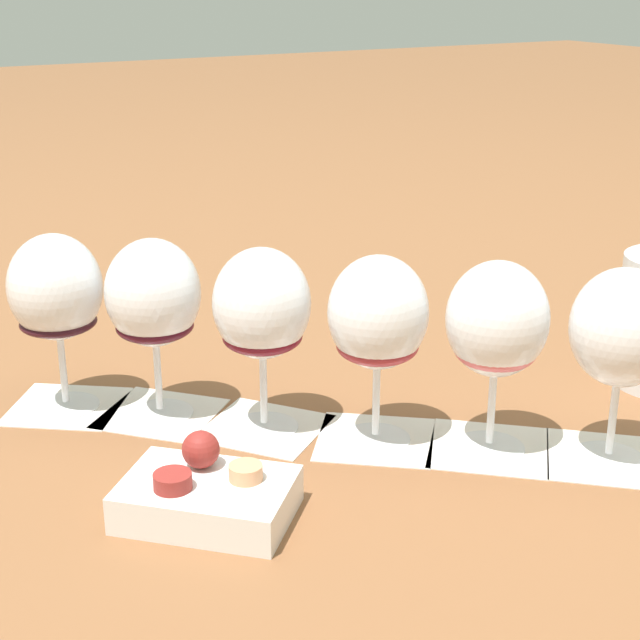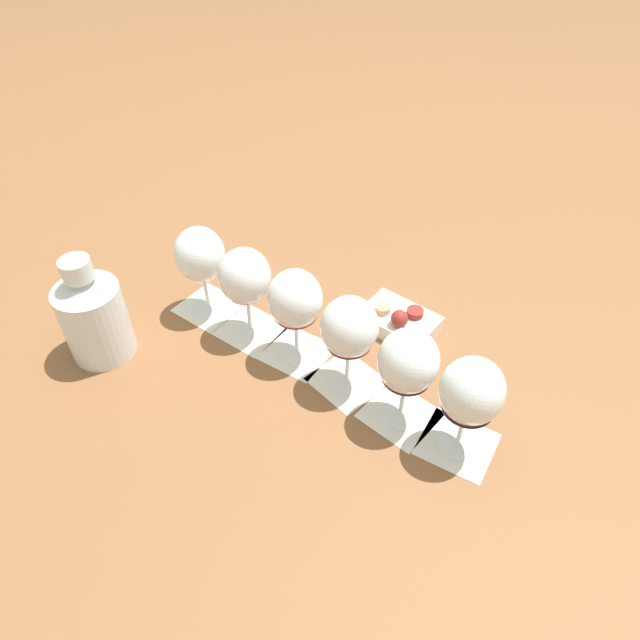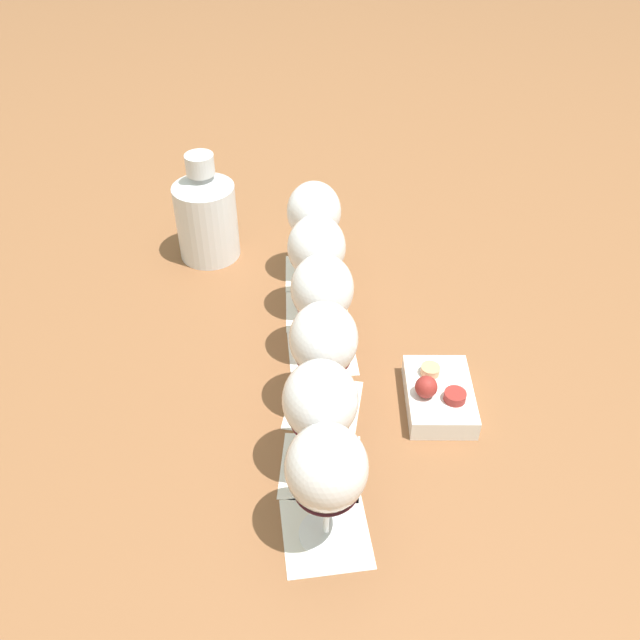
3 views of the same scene
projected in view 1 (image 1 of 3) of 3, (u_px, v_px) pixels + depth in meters
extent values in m
plane|color=brown|center=(320.00, 431.00, 1.00)|extent=(8.00, 8.00, 0.00)
cube|color=silver|center=(608.00, 458.00, 0.94)|extent=(0.16, 0.16, 0.00)
cube|color=silver|center=(489.00, 447.00, 0.96)|extent=(0.16, 0.16, 0.00)
cube|color=silver|center=(375.00, 439.00, 0.98)|extent=(0.16, 0.16, 0.00)
cube|color=silver|center=(264.00, 427.00, 1.00)|extent=(0.16, 0.16, 0.00)
cube|color=silver|center=(160.00, 413.00, 1.04)|extent=(0.16, 0.16, 0.00)
cube|color=silver|center=(67.00, 406.00, 1.05)|extent=(0.16, 0.16, 0.00)
cylinder|color=white|center=(609.00, 455.00, 0.94)|extent=(0.07, 0.07, 0.01)
cylinder|color=white|center=(613.00, 414.00, 0.93)|extent=(0.01, 0.01, 0.08)
ellipsoid|color=white|center=(623.00, 327.00, 0.89)|extent=(0.10, 0.10, 0.11)
ellipsoid|color=pink|center=(620.00, 354.00, 0.90)|extent=(0.08, 0.08, 0.05)
cylinder|color=white|center=(489.00, 444.00, 0.96)|extent=(0.07, 0.07, 0.01)
cylinder|color=white|center=(492.00, 404.00, 0.95)|extent=(0.01, 0.01, 0.08)
ellipsoid|color=white|center=(497.00, 319.00, 0.92)|extent=(0.10, 0.10, 0.11)
ellipsoid|color=#DB606B|center=(495.00, 349.00, 0.93)|extent=(0.08, 0.08, 0.04)
cylinder|color=white|center=(375.00, 436.00, 0.98)|extent=(0.07, 0.07, 0.01)
cylinder|color=white|center=(376.00, 397.00, 0.96)|extent=(0.01, 0.01, 0.08)
ellipsoid|color=white|center=(378.00, 312.00, 0.93)|extent=(0.10, 0.10, 0.11)
ellipsoid|color=#A12B35|center=(377.00, 346.00, 0.95)|extent=(0.08, 0.08, 0.03)
cylinder|color=white|center=(264.00, 424.00, 1.00)|extent=(0.07, 0.07, 0.01)
cylinder|color=white|center=(263.00, 386.00, 0.99)|extent=(0.01, 0.01, 0.08)
ellipsoid|color=white|center=(262.00, 303.00, 0.96)|extent=(0.10, 0.10, 0.11)
ellipsoid|color=maroon|center=(262.00, 336.00, 0.97)|extent=(0.08, 0.08, 0.03)
cylinder|color=white|center=(160.00, 410.00, 1.03)|extent=(0.07, 0.07, 0.01)
cylinder|color=white|center=(158.00, 373.00, 1.02)|extent=(0.01, 0.01, 0.08)
ellipsoid|color=white|center=(153.00, 293.00, 0.99)|extent=(0.10, 0.10, 0.11)
ellipsoid|color=#470F1E|center=(155.00, 326.00, 1.00)|extent=(0.08, 0.08, 0.03)
cylinder|color=white|center=(66.00, 403.00, 1.05)|extent=(0.07, 0.07, 0.01)
cylinder|color=white|center=(63.00, 366.00, 1.04)|extent=(0.01, 0.01, 0.08)
ellipsoid|color=white|center=(55.00, 287.00, 1.01)|extent=(0.10, 0.10, 0.11)
ellipsoid|color=#34111B|center=(58.00, 322.00, 1.02)|extent=(0.08, 0.08, 0.02)
cube|color=white|center=(207.00, 499.00, 0.84)|extent=(0.17, 0.17, 0.03)
cylinder|color=maroon|center=(173.00, 481.00, 0.82)|extent=(0.03, 0.03, 0.01)
sphere|color=maroon|center=(201.00, 449.00, 0.85)|extent=(0.03, 0.03, 0.03)
cylinder|color=tan|center=(246.00, 472.00, 0.83)|extent=(0.03, 0.03, 0.01)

